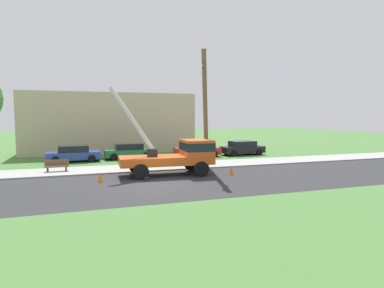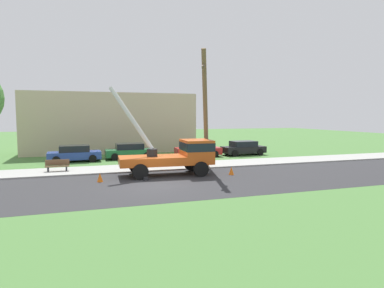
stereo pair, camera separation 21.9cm
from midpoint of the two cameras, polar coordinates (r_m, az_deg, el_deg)
name	(u,v)px [view 2 (the right image)]	position (r m, az deg, el deg)	size (l,w,h in m)	color
ground_plane	(129,159)	(31.28, -10.53, -2.51)	(120.00, 120.00, 0.00)	#477538
road_asphalt	(157,184)	(19.61, -5.73, -6.89)	(80.00, 8.67, 0.01)	#2B2B2D
sidewalk_strip	(140,168)	(25.48, -8.72, -4.06)	(80.00, 3.50, 0.10)	#9E9E99
utility_truck	(178,154)	(22.48, -2.12, -1.72)	(6.75, 3.21, 5.98)	#C65119
leaning_utility_pole	(205,110)	(23.98, 2.58, 5.85)	(1.81, 3.40, 8.59)	brown
traffic_cone_ahead	(231,171)	(22.65, 7.08, -4.59)	(0.36, 0.36, 0.56)	orange
traffic_cone_behind	(100,177)	(20.82, -15.29, -5.57)	(0.36, 0.36, 0.56)	orange
traffic_cone_curbside	(204,166)	(24.57, 2.30, -3.80)	(0.36, 0.36, 0.56)	orange
parked_sedan_blue	(75,153)	(30.48, -19.39, -1.55)	(4.44, 2.09, 1.42)	#263F99
parked_sedan_green	(130,151)	(31.31, -10.50, -1.19)	(4.42, 2.06, 1.42)	#1E6638
parked_sedan_red	(198,149)	(32.24, 1.25, -0.93)	(4.48, 2.15, 1.42)	#B21E1E
parked_sedan_black	(243,148)	(34.03, 9.03, -0.68)	(4.49, 2.17, 1.42)	black
park_bench	(57,166)	(25.20, -21.96, -3.52)	(1.60, 0.45, 0.90)	brown
lowrise_building_backdrop	(111,123)	(38.05, -13.59, 3.59)	(18.00, 6.00, 6.40)	#C6B293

